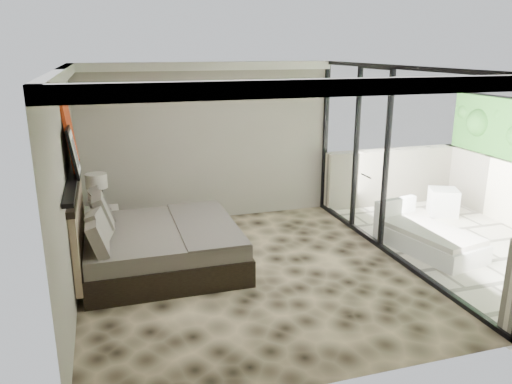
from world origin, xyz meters
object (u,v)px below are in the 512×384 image
object	(u,v)px
lounger	(427,238)
ottoman	(443,202)
bed	(155,244)
table_lamp	(97,187)
nightstand	(103,225)

from	to	relation	value
lounger	ottoman	bearing A→B (deg)	34.26
bed	ottoman	size ratio (longest dim) A/B	4.50
table_lamp	lounger	distance (m)	5.23
nightstand	lounger	xyz separation A→B (m)	(4.79, -1.89, -0.06)
nightstand	ottoman	distance (m)	6.15
bed	table_lamp	bearing A→B (deg)	119.84
ottoman	lounger	distance (m)	1.92
nightstand	ottoman	size ratio (longest dim) A/B	1.07
nightstand	lounger	world-z (taller)	lounger
table_lamp	ottoman	xyz separation A→B (m)	(6.17, -0.47, -0.66)
table_lamp	nightstand	bearing A→B (deg)	42.98
bed	ottoman	xyz separation A→B (m)	(5.43, 0.81, -0.11)
ottoman	nightstand	bearing A→B (deg)	175.25
bed	nightstand	size ratio (longest dim) A/B	4.20
table_lamp	ottoman	distance (m)	6.22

